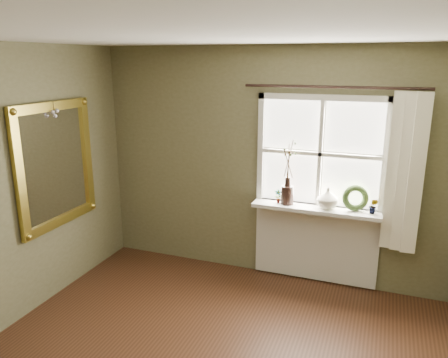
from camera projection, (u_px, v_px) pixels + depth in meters
ceiling at (175, 31)px, 2.49m from camera, size 4.50×4.50×0.00m
wall_back at (271, 165)px, 4.91m from camera, size 4.00×0.10×2.60m
window_frame at (320, 154)px, 4.61m from camera, size 1.36×0.06×1.24m
window_sill at (316, 209)px, 4.67m from camera, size 1.36×0.26×0.04m
window_apron at (315, 243)px, 4.89m from camera, size 1.36×0.04×0.88m
dark_jug at (287, 195)px, 4.74m from camera, size 0.16×0.16×0.20m
cream_vase at (328, 198)px, 4.59m from camera, size 0.29×0.29×0.23m
wreath at (355, 201)px, 4.54m from camera, size 0.30×0.21×0.28m
potted_plant_left at (278, 196)px, 4.78m from camera, size 0.09×0.07×0.15m
potted_plant_right at (373, 206)px, 4.45m from camera, size 0.11×0.10×0.16m
curtain at (405, 174)px, 4.27m from camera, size 0.36×0.12×1.59m
curtain_rod at (334, 87)px, 4.34m from camera, size 1.84×0.03×0.03m
gilt_mirror at (56, 165)px, 4.48m from camera, size 0.10×1.08×1.29m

